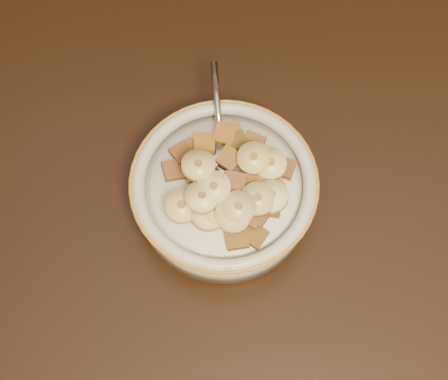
{
  "coord_description": "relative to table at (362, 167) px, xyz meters",
  "views": [
    {
      "loc": [
        -0.14,
        -0.29,
        1.33
      ],
      "look_at": [
        -0.15,
        -0.05,
        0.78
      ],
      "focal_mm": 50.0,
      "sensor_mm": 36.0,
      "label": 1
    }
  ],
  "objects": [
    {
      "name": "cereal_square_1",
      "position": [
        -0.09,
        -0.03,
        0.07
      ],
      "size": [
        0.03,
        0.03,
        0.01
      ],
      "primitive_type": "cube",
      "rotation": [
        0.05,
        -0.1,
        2.8
      ],
      "color": "brown",
      "rests_on": "milk"
    },
    {
      "name": "cereal_square_16",
      "position": [
        -0.15,
        -0.0,
        0.07
      ],
      "size": [
        0.02,
        0.02,
        0.01
      ],
      "primitive_type": "cube",
      "rotation": [
        0.22,
        -0.06,
        1.33
      ],
      "color": "brown",
      "rests_on": "milk"
    },
    {
      "name": "banana_slice_4",
      "position": [
        -0.18,
        -0.08,
        0.08
      ],
      "size": [
        0.04,
        0.04,
        0.01
      ],
      "primitive_type": "cylinder",
      "rotation": [
        0.11,
        0.03,
        0.95
      ],
      "color": "tan",
      "rests_on": "milk"
    },
    {
      "name": "cereal_square_20",
      "position": [
        -0.17,
        -0.01,
        0.07
      ],
      "size": [
        0.02,
        0.02,
        0.01
      ],
      "primitive_type": "cube",
      "rotation": [
        0.1,
        0.11,
        1.65
      ],
      "color": "olive",
      "rests_on": "milk"
    },
    {
      "name": "banana_slice_8",
      "position": [
        -0.14,
        -0.09,
        0.09
      ],
      "size": [
        0.04,
        0.04,
        0.01
      ],
      "primitive_type": "cylinder",
      "rotation": [
        0.03,
        -0.09,
        1.93
      ],
      "color": "#D3B965",
      "rests_on": "milk"
    },
    {
      "name": "cereal_square_3",
      "position": [
        -0.12,
        -0.05,
        0.08
      ],
      "size": [
        0.03,
        0.03,
        0.01
      ],
      "primitive_type": "cube",
      "rotation": [
        0.21,
        0.12,
        0.86
      ],
      "color": "brown",
      "rests_on": "milk"
    },
    {
      "name": "cereal_square_22",
      "position": [
        -0.12,
        -0.1,
        0.07
      ],
      "size": [
        0.03,
        0.03,
        0.01
      ],
      "primitive_type": "cube",
      "rotation": [
        0.07,
        -0.09,
        2.57
      ],
      "color": "brown",
      "rests_on": "milk"
    },
    {
      "name": "cereal_square_23",
      "position": [
        -0.17,
        -0.05,
        0.08
      ],
      "size": [
        0.02,
        0.02,
        0.01
      ],
      "primitive_type": "cube",
      "rotation": [
        0.23,
        0.14,
        1.71
      ],
      "color": "brown",
      "rests_on": "milk"
    },
    {
      "name": "cereal_square_9",
      "position": [
        -0.14,
        -0.07,
        0.08
      ],
      "size": [
        0.03,
        0.03,
        0.01
      ],
      "primitive_type": "cube",
      "rotation": [
        -0.15,
        -0.06,
        0.28
      ],
      "color": "#935F31",
      "rests_on": "milk"
    },
    {
      "name": "banana_slice_9",
      "position": [
        -0.1,
        -0.07,
        0.08
      ],
      "size": [
        0.04,
        0.04,
        0.02
      ],
      "primitive_type": "cylinder",
      "rotation": [
        -0.1,
        -0.13,
        0.64
      ],
      "color": "#FAF097",
      "rests_on": "milk"
    },
    {
      "name": "cereal_square_7",
      "position": [
        -0.11,
        -0.09,
        0.07
      ],
      "size": [
        0.03,
        0.03,
        0.01
      ],
      "primitive_type": "cube",
      "rotation": [
        -0.23,
        0.12,
        2.53
      ],
      "color": "#905B2B",
      "rests_on": "milk"
    },
    {
      "name": "cereal_square_18",
      "position": [
        -0.1,
        -0.05,
        0.07
      ],
      "size": [
        0.03,
        0.03,
        0.01
      ],
      "primitive_type": "cube",
      "rotation": [
        0.03,
        -0.15,
        2.04
      ],
      "color": "olive",
      "rests_on": "milk"
    },
    {
      "name": "cereal_square_0",
      "position": [
        -0.18,
        -0.08,
        0.07
      ],
      "size": [
        0.02,
        0.02,
        0.01
      ],
      "primitive_type": "cube",
      "rotation": [
        0.06,
        0.14,
        2.96
      ],
      "color": "brown",
      "rests_on": "milk"
    },
    {
      "name": "cereal_square_14",
      "position": [
        -0.1,
        -0.08,
        0.07
      ],
      "size": [
        0.02,
        0.02,
        0.01
      ],
      "primitive_type": "cube",
      "rotation": [
        0.17,
        -0.06,
        3.03
      ],
      "color": "brown",
      "rests_on": "milk"
    },
    {
      "name": "banana_slice_0",
      "position": [
        -0.1,
        -0.04,
        0.08
      ],
      "size": [
        0.04,
        0.04,
        0.01
      ],
      "primitive_type": "cylinder",
      "rotation": [
        -0.14,
        0.04,
        2.06
      ],
      "color": "#FEE281",
      "rests_on": "milk"
    },
    {
      "name": "cereal_square_12",
      "position": [
        -0.12,
        -0.09,
        0.07
      ],
      "size": [
        0.03,
        0.03,
        0.01
      ],
      "primitive_type": "cube",
      "rotation": [
        0.12,
        -0.16,
        2.65
      ],
      "color": "brown",
      "rests_on": "milk"
    },
    {
      "name": "cereal_square_6",
      "position": [
        -0.11,
        -0.08,
        0.07
      ],
      "size": [
        0.02,
        0.02,
        0.01
      ],
      "primitive_type": "cube",
      "rotation": [
        -0.14,
        0.18,
        1.51
      ],
      "color": "brown",
      "rests_on": "milk"
    },
    {
      "name": "cereal_square_19",
      "position": [
        -0.13,
        -0.11,
        0.07
      ],
      "size": [
        0.02,
        0.02,
        0.01
      ],
      "primitive_type": "cube",
      "rotation": [
        -0.04,
        -0.0,
        0.2
      ],
      "color": "brown",
      "rests_on": "milk"
    },
    {
      "name": "cereal_square_11",
      "position": [
        -0.14,
        0.0,
        0.07
      ],
      "size": [
        0.02,
        0.02,
        0.01
      ],
      "primitive_type": "cube",
      "rotation": [
        0.03,
        -0.1,
        0.25
      ],
      "color": "#935C1D",
      "rests_on": "milk"
    },
    {
      "name": "banana_slice_12",
      "position": [
        -0.15,
        -0.09,
        0.08
      ],
      "size": [
        0.03,
        0.03,
        0.01
      ],
      "primitive_type": "cylinder",
      "rotation": [
        0.03,
        -0.09,
        1.46
      ],
      "color": "#CDBF87",
      "rests_on": "milk"
    },
    {
      "name": "cereal_square_17",
      "position": [
        -0.11,
        -0.04,
        0.07
      ],
      "size": [
        0.03,
        0.03,
        0.01
      ],
      "primitive_type": "cube",
      "rotation": [
        -0.17,
        -0.14,
        2.32
      ],
      "color": "brown",
      "rests_on": "milk"
    },
    {
      "name": "milk",
      "position": [
        -0.15,
        -0.05,
        0.06
      ],
      "size": [
        0.14,
        0.14,
        0.0
      ],
      "primitive_type": "cylinder",
      "color": "white",
      "rests_on": "cereal_bowl"
    },
    {
      "name": "banana_slice_7",
      "position": [
        -0.14,
        -0.09,
        0.08
      ],
      "size": [
        0.04,
        0.04,
        0.01
      ],
      "primitive_type": "cylinder",
      "rotation": [
        -0.02,
        -0.12,
        2.0
      ],
      "color": "#EEDD76",
      "rests_on": "milk"
    },
    {
      "name": "banana_slice_5",
      "position": [
        -0.13,
        -0.09,
        0.09
      ],
      "size": [
        0.04,
        0.04,
        0.01
      ],
      "primitive_type": "cylinder",
      "rotation": [
        -0.01,
        -0.12,
        2.93
      ],
      "color": "tan",
      "rests_on": "milk"
    },
    {
      "name": "table",
      "position": [
        0.0,
        0.0,
        0.0
      ],
      "size": [
        1.42,
        0.93,
        0.04
      ],
      "primitive_type": "cube",
      "rotation": [
        0.0,
        0.0,
        0.02
      ],
      "color": "black",
      "rests_on": "floor"
    },
    {
      "name": "cereal_square_24",
      "position": [
        -0.13,
        -0.07,
        0.08
      ],
      "size": [
        0.03,
        0.03,
        0.01
      ],
      "primitive_type": "cube",
      "rotation": [
        -0.12,
        0.13,
        2.86
      ],
      "color": "brown",
      "rests_on": "milk"
    },
    {
      "name": "cereal_square_15",
      "position": [
        -0.14,
        -0.01,
        0.07
      ],
      "size": [
        0.03,
        0.03,
        0.01
      ],
      "primitive_type": "cube",
      "rotation": [
        -0.14,
        0.14,
        1.88
      ],
      "color": "brown",
      "rests_on": "milk"
    },
    {
      "name": "cereal_bowl",
      "position": [
        -0.15,
        -0.05,
        0.04
      ],
      "size": [
        0.17,
        0.17,
        0.04
      ],
      "primitive_type": "cylinder",
      "color": "#B7B6B1",
      "rests_on": "table"
    },
    {
      "name": "cereal_square_2",
      "position": [
        -0.17,
        -0.02,
        0.07
      ],
      "size": [
        0.02,
        0.02,
        0.01
      ],
      "primitive_type": "cube",
      "rotation": [
        -0.05,
        0.13,
        2.99
      ],
      "color": "brown",
      "rests_on": "milk"
    },
    {
      "name": "banana_slice_3",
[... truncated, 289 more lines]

